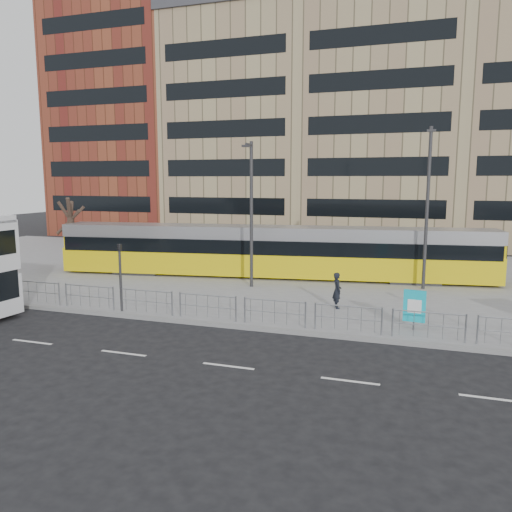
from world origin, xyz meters
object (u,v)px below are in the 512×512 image
(lamp_post_west, at_px, (251,209))
(bare_tree, at_px, (69,196))
(traffic_light_west, at_px, (120,269))
(pedestrian, at_px, (337,290))
(tram, at_px, (271,251))
(ad_panel, at_px, (414,307))
(lamp_post_east, at_px, (427,202))

(lamp_post_west, relative_size, bare_tree, 1.13)
(traffic_light_west, relative_size, bare_tree, 0.44)
(pedestrian, bearing_deg, tram, 14.51)
(ad_panel, bearing_deg, pedestrian, 152.05)
(ad_panel, bearing_deg, bare_tree, 168.67)
(tram, bearing_deg, lamp_post_east, -13.00)
(ad_panel, bearing_deg, traffic_light_west, -167.51)
(pedestrian, bearing_deg, lamp_post_west, 34.77)
(lamp_post_west, bearing_deg, lamp_post_east, 14.71)
(pedestrian, height_order, lamp_post_east, lamp_post_east)
(tram, xyz_separation_m, traffic_light_west, (-4.16, -10.01, 0.41))
(ad_panel, height_order, lamp_post_west, lamp_post_west)
(tram, relative_size, bare_tree, 3.75)
(traffic_light_west, height_order, bare_tree, bare_tree)
(tram, bearing_deg, bare_tree, 177.74)
(lamp_post_east, bearing_deg, bare_tree, -178.59)
(ad_panel, xyz_separation_m, bare_tree, (-22.18, 7.52, 3.94))
(ad_panel, height_order, pedestrian, pedestrian)
(lamp_post_east, bearing_deg, ad_panel, -92.88)
(ad_panel, xyz_separation_m, lamp_post_west, (-8.78, 5.66, 3.42))
(pedestrian, relative_size, lamp_post_west, 0.21)
(bare_tree, bearing_deg, traffic_light_west, -42.55)
(traffic_light_west, xyz_separation_m, lamp_post_east, (13.16, 9.21, 2.77))
(traffic_light_west, distance_m, bare_tree, 13.13)
(lamp_post_east, relative_size, bare_tree, 1.23)
(pedestrian, bearing_deg, ad_panel, -149.48)
(lamp_post_east, distance_m, bare_tree, 22.59)
(tram, distance_m, lamp_post_west, 4.27)
(lamp_post_west, height_order, lamp_post_east, lamp_post_east)
(ad_panel, bearing_deg, tram, 141.49)
(ad_panel, relative_size, pedestrian, 0.96)
(traffic_light_west, bearing_deg, ad_panel, 12.17)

